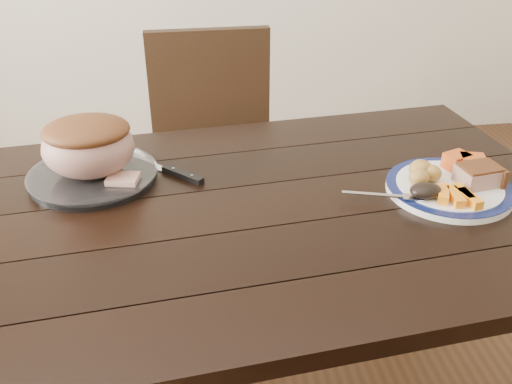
{
  "coord_description": "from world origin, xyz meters",
  "views": [
    {
      "loc": [
        -0.06,
        -1.06,
        1.4
      ],
      "look_at": [
        0.08,
        -0.02,
        0.8
      ],
      "focal_mm": 40.0,
      "sensor_mm": 36.0,
      "label": 1
    }
  ],
  "objects": [
    {
      "name": "dining_table",
      "position": [
        0.0,
        0.0,
        0.66
      ],
      "size": [
        1.69,
        1.07,
        0.75
      ],
      "rotation": [
        0.0,
        0.0,
        0.11
      ],
      "color": "black",
      "rests_on": "ground"
    },
    {
      "name": "chair_far",
      "position": [
        0.04,
        0.74,
        0.52
      ],
      "size": [
        0.43,
        0.44,
        0.93
      ],
      "rotation": [
        0.0,
        0.0,
        3.17
      ],
      "color": "black",
      "rests_on": "ground"
    },
    {
      "name": "dinner_plate",
      "position": [
        0.53,
        0.01,
        0.76
      ],
      "size": [
        0.28,
        0.28,
        0.02
      ],
      "primitive_type": "cylinder",
      "color": "white",
      "rests_on": "dining_table"
    },
    {
      "name": "plate_rim",
      "position": [
        0.53,
        0.01,
        0.77
      ],
      "size": [
        0.28,
        0.28,
        0.02
      ],
      "primitive_type": "torus",
      "color": "#0D1645",
      "rests_on": "dinner_plate"
    },
    {
      "name": "serving_platter",
      "position": [
        -0.28,
        0.18,
        0.76
      ],
      "size": [
        0.3,
        0.3,
        0.02
      ],
      "primitive_type": "cylinder",
      "color": "white",
      "rests_on": "dining_table"
    },
    {
      "name": "pork_slice",
      "position": [
        0.59,
        0.0,
        0.79
      ],
      "size": [
        0.1,
        0.08,
        0.04
      ],
      "primitive_type": "cube",
      "rotation": [
        0.0,
        0.0,
        0.15
      ],
      "color": "tan",
      "rests_on": "dinner_plate"
    },
    {
      "name": "roasted_potatoes",
      "position": [
        0.47,
        0.03,
        0.79
      ],
      "size": [
        0.08,
        0.08,
        0.05
      ],
      "color": "gold",
      "rests_on": "dinner_plate"
    },
    {
      "name": "carrot_batons",
      "position": [
        0.51,
        -0.06,
        0.78
      ],
      "size": [
        0.09,
        0.1,
        0.02
      ],
      "color": "orange",
      "rests_on": "dinner_plate"
    },
    {
      "name": "pumpkin_wedges",
      "position": [
        0.59,
        0.07,
        0.79
      ],
      "size": [
        0.1,
        0.08,
        0.04
      ],
      "color": "#F7571B",
      "rests_on": "dinner_plate"
    },
    {
      "name": "dark_mushroom",
      "position": [
        0.45,
        -0.04,
        0.79
      ],
      "size": [
        0.07,
        0.05,
        0.03
      ],
      "primitive_type": "ellipsoid",
      "color": "black",
      "rests_on": "dinner_plate"
    },
    {
      "name": "fork",
      "position": [
        0.37,
        -0.03,
        0.77
      ],
      "size": [
        0.18,
        0.07,
        0.0
      ],
      "rotation": [
        0.0,
        0.0,
        -0.28
      ],
      "color": "silver",
      "rests_on": "dinner_plate"
    },
    {
      "name": "roast_joint",
      "position": [
        -0.28,
        0.18,
        0.84
      ],
      "size": [
        0.21,
        0.18,
        0.14
      ],
      "primitive_type": "ellipsoid",
      "color": "#AA7568",
      "rests_on": "serving_platter"
    },
    {
      "name": "cut_slice",
      "position": [
        -0.21,
        0.12,
        0.78
      ],
      "size": [
        0.08,
        0.07,
        0.02
      ],
      "primitive_type": "cube",
      "rotation": [
        0.0,
        0.0,
        -0.2
      ],
      "color": "tan",
      "rests_on": "serving_platter"
    },
    {
      "name": "carving_knife",
      "position": [
        -0.1,
        0.19,
        0.76
      ],
      "size": [
        0.24,
        0.24,
        0.01
      ],
      "rotation": [
        0.0,
        0.0,
        -0.77
      ],
      "color": "silver",
      "rests_on": "dining_table"
    }
  ]
}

